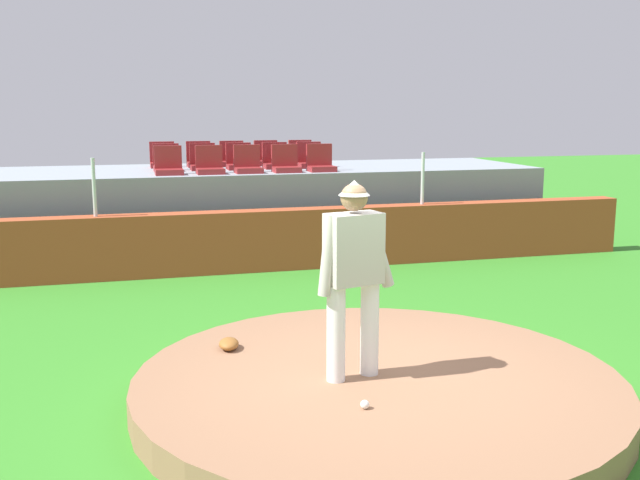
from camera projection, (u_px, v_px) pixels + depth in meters
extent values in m
plane|color=#338124|center=(377.00, 402.00, 6.76)|extent=(60.00, 60.00, 0.00)
cylinder|color=#8C6347|center=(377.00, 388.00, 6.74)|extent=(4.49, 4.49, 0.27)
cylinder|color=white|center=(336.00, 334.00, 6.47)|extent=(0.17, 0.17, 0.88)
cylinder|color=white|center=(370.00, 328.00, 6.64)|extent=(0.17, 0.17, 0.88)
cube|color=#B7B2A8|center=(354.00, 249.00, 6.42)|extent=(0.54, 0.37, 0.63)
cylinder|color=#B7B2A8|center=(328.00, 256.00, 6.31)|extent=(0.21, 0.15, 0.72)
cylinder|color=#B7B2A8|center=(379.00, 250.00, 6.55)|extent=(0.35, 0.18, 0.71)
sphere|color=#8C6647|center=(354.00, 197.00, 6.34)|extent=(0.24, 0.24, 0.24)
cone|color=#B7B2A8|center=(354.00, 188.00, 6.32)|extent=(0.33, 0.33, 0.13)
sphere|color=white|center=(365.00, 404.00, 5.93)|extent=(0.07, 0.07, 0.07)
ellipsoid|color=brown|center=(229.00, 344.00, 7.39)|extent=(0.24, 0.33, 0.11)
cube|color=#A44626|center=(261.00, 240.00, 12.15)|extent=(13.47, 0.40, 1.01)
cylinder|color=silver|center=(94.00, 187.00, 11.30)|extent=(0.06, 0.06, 0.91)
cylinder|color=silver|center=(423.00, 178.00, 12.73)|extent=(0.06, 0.06, 0.91)
cube|color=#89949D|center=(239.00, 207.00, 14.26)|extent=(11.52, 3.05, 1.53)
cube|color=maroon|center=(169.00, 172.00, 12.75)|extent=(0.48, 0.44, 0.10)
cube|color=maroon|center=(168.00, 157.00, 12.88)|extent=(0.48, 0.08, 0.40)
cube|color=maroon|center=(210.00, 171.00, 12.91)|extent=(0.48, 0.44, 0.10)
cube|color=maroon|center=(209.00, 156.00, 13.04)|extent=(0.48, 0.08, 0.40)
cube|color=maroon|center=(249.00, 170.00, 13.09)|extent=(0.48, 0.44, 0.10)
cube|color=maroon|center=(247.00, 156.00, 13.22)|extent=(0.48, 0.08, 0.40)
cube|color=maroon|center=(287.00, 169.00, 13.25)|extent=(0.48, 0.44, 0.10)
cube|color=maroon|center=(284.00, 155.00, 13.38)|extent=(0.48, 0.08, 0.40)
cube|color=maroon|center=(322.00, 169.00, 13.42)|extent=(0.48, 0.44, 0.10)
cube|color=maroon|center=(319.00, 154.00, 13.55)|extent=(0.48, 0.08, 0.40)
cube|color=maroon|center=(167.00, 168.00, 13.50)|extent=(0.48, 0.44, 0.10)
cube|color=maroon|center=(166.00, 154.00, 13.63)|extent=(0.48, 0.08, 0.40)
cube|color=maroon|center=(204.00, 167.00, 13.70)|extent=(0.48, 0.44, 0.10)
cube|color=maroon|center=(202.00, 154.00, 13.83)|extent=(0.48, 0.08, 0.40)
cube|color=maroon|center=(240.00, 167.00, 13.84)|extent=(0.48, 0.44, 0.10)
cube|color=maroon|center=(238.00, 153.00, 13.97)|extent=(0.48, 0.08, 0.40)
cube|color=maroon|center=(276.00, 166.00, 14.04)|extent=(0.48, 0.44, 0.10)
cube|color=maroon|center=(274.00, 152.00, 14.17)|extent=(0.48, 0.08, 0.40)
cube|color=maroon|center=(311.00, 165.00, 14.21)|extent=(0.48, 0.44, 0.10)
cube|color=maroon|center=(309.00, 152.00, 14.34)|extent=(0.48, 0.08, 0.40)
cube|color=maroon|center=(163.00, 165.00, 14.28)|extent=(0.48, 0.44, 0.10)
cube|color=maroon|center=(162.00, 152.00, 14.41)|extent=(0.48, 0.08, 0.40)
cube|color=maroon|center=(200.00, 164.00, 14.48)|extent=(0.48, 0.44, 0.10)
cube|color=maroon|center=(198.00, 151.00, 14.60)|extent=(0.48, 0.08, 0.40)
cube|color=maroon|center=(233.00, 164.00, 14.62)|extent=(0.48, 0.44, 0.10)
cube|color=maroon|center=(231.00, 151.00, 14.75)|extent=(0.48, 0.08, 0.40)
cube|color=maroon|center=(267.00, 163.00, 14.84)|extent=(0.48, 0.44, 0.10)
cube|color=maroon|center=(266.00, 150.00, 14.96)|extent=(0.48, 0.08, 0.40)
cube|color=maroon|center=(302.00, 162.00, 14.99)|extent=(0.48, 0.44, 0.10)
cube|color=maroon|center=(300.00, 150.00, 15.12)|extent=(0.48, 0.08, 0.40)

